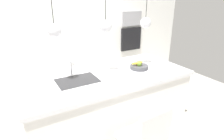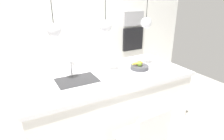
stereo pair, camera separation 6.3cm
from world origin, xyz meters
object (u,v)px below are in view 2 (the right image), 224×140
Objects in this scene: oven at (133,39)px; fruit_bowl at (139,66)px; chair_near at (144,138)px; microwave at (134,19)px.

fruit_bowl is at bearing -121.17° from oven.
oven is 3.03m from chair_near.
chair_near is (-1.56, -2.55, -1.01)m from microwave.
oven is 0.62× the size of chair_near.
microwave is (0.99, 1.63, 0.52)m from fruit_bowl.
fruit_bowl is at bearing 57.97° from chair_near.
fruit_bowl reaches higher than chair_near.
microwave is at bearing 58.83° from fruit_bowl.
microwave reaches higher than fruit_bowl.
oven reaches higher than fruit_bowl.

